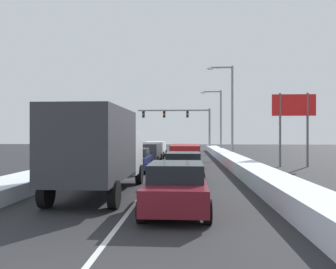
# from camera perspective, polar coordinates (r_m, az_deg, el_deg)

# --- Properties ---
(ground_plane) EXTENTS (120.00, 120.00, 0.00)m
(ground_plane) POSITION_cam_1_polar(r_m,az_deg,el_deg) (21.78, -1.29, -6.33)
(ground_plane) COLOR #28282B
(lane_stripe_between_right_lane_and_center_lane) EXTENTS (0.14, 47.96, 0.01)m
(lane_stripe_between_right_lane_and_center_lane) POSITION_cam_1_polar(r_m,az_deg,el_deg) (26.10, -0.47, -5.28)
(lane_stripe_between_right_lane_and_center_lane) COLOR silver
(lane_stripe_between_right_lane_and_center_lane) RESTS_ON ground
(snow_bank_right_shoulder) EXTENTS (1.48, 47.96, 0.75)m
(snow_bank_right_shoulder) POSITION_cam_1_polar(r_m,az_deg,el_deg) (26.24, 11.19, -4.43)
(snow_bank_right_shoulder) COLOR silver
(snow_bank_right_shoulder) RESTS_ON ground
(snow_bank_left_shoulder) EXTENTS (2.13, 47.96, 0.57)m
(snow_bank_left_shoulder) POSITION_cam_1_polar(r_m,az_deg,el_deg) (26.97, -11.81, -4.51)
(snow_bank_left_shoulder) COLOR silver
(snow_bank_left_shoulder) RESTS_ON ground
(sedan_maroon_right_lane_nearest) EXTENTS (2.00, 4.50, 1.51)m
(sedan_maroon_right_lane_nearest) POSITION_cam_1_polar(r_m,az_deg,el_deg) (10.41, 1.46, -9.00)
(sedan_maroon_right_lane_nearest) COLOR maroon
(sedan_maroon_right_lane_nearest) RESTS_ON ground
(sedan_green_right_lane_second) EXTENTS (2.00, 4.50, 1.51)m
(sedan_green_right_lane_second) POSITION_cam_1_polar(r_m,az_deg,el_deg) (16.40, 2.69, -5.71)
(sedan_green_right_lane_second) COLOR #1E5633
(sedan_green_right_lane_second) RESTS_ON ground
(suv_red_right_lane_third) EXTENTS (2.16, 4.90, 1.67)m
(suv_red_right_lane_third) POSITION_cam_1_polar(r_m,az_deg,el_deg) (23.09, 3.00, -3.44)
(suv_red_right_lane_third) COLOR maroon
(suv_red_right_lane_third) RESTS_ON ground
(sedan_gray_right_lane_fourth) EXTENTS (2.00, 4.50, 1.51)m
(sedan_gray_right_lane_fourth) POSITION_cam_1_polar(r_m,az_deg,el_deg) (29.82, 2.86, -3.16)
(sedan_gray_right_lane_fourth) COLOR slate
(sedan_gray_right_lane_fourth) RESTS_ON ground
(box_truck_center_lane_nearest) EXTENTS (2.53, 7.20, 3.36)m
(box_truck_center_lane_nearest) POSITION_cam_1_polar(r_m,az_deg,el_deg) (13.26, -11.76, -2.13)
(box_truck_center_lane_nearest) COLOR #B7BABF
(box_truck_center_lane_nearest) RESTS_ON ground
(sedan_navy_center_lane_second) EXTENTS (2.00, 4.50, 1.51)m
(sedan_navy_center_lane_second) POSITION_cam_1_polar(r_m,az_deg,el_deg) (21.41, -5.75, -4.39)
(sedan_navy_center_lane_second) COLOR navy
(sedan_navy_center_lane_second) RESTS_ON ground
(suv_charcoal_center_lane_third) EXTENTS (2.16, 4.90, 1.67)m
(suv_charcoal_center_lane_third) POSITION_cam_1_polar(r_m,az_deg,el_deg) (27.23, -3.56, -2.93)
(suv_charcoal_center_lane_third) COLOR #38383D
(suv_charcoal_center_lane_third) RESTS_ON ground
(suv_white_center_lane_fourth) EXTENTS (2.16, 4.90, 1.67)m
(suv_white_center_lane_fourth) POSITION_cam_1_polar(r_m,az_deg,el_deg) (34.07, -2.25, -2.35)
(suv_white_center_lane_fourth) COLOR silver
(suv_white_center_lane_fourth) RESTS_ON ground
(traffic_light_gantry) EXTENTS (10.60, 0.47, 6.20)m
(traffic_light_gantry) POSITION_cam_1_polar(r_m,az_deg,el_deg) (47.77, 2.79, 2.76)
(traffic_light_gantry) COLOR slate
(traffic_light_gantry) RESTS_ON ground
(street_lamp_right_near) EXTENTS (2.66, 0.36, 9.17)m
(street_lamp_right_near) POSITION_cam_1_polar(r_m,az_deg,el_deg) (32.85, 10.56, 5.25)
(street_lamp_right_near) COLOR gray
(street_lamp_right_near) RESTS_ON ground
(street_lamp_right_mid) EXTENTS (2.66, 0.36, 7.94)m
(street_lamp_right_mid) POSITION_cam_1_polar(r_m,az_deg,el_deg) (41.42, 8.68, 3.25)
(street_lamp_right_mid) COLOR gray
(street_lamp_right_mid) RESTS_ON ground
(roadside_sign_right) EXTENTS (3.20, 0.16, 5.50)m
(roadside_sign_right) POSITION_cam_1_polar(r_m,az_deg,el_deg) (26.13, 21.06, 3.54)
(roadside_sign_right) COLOR #59595B
(roadside_sign_right) RESTS_ON ground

